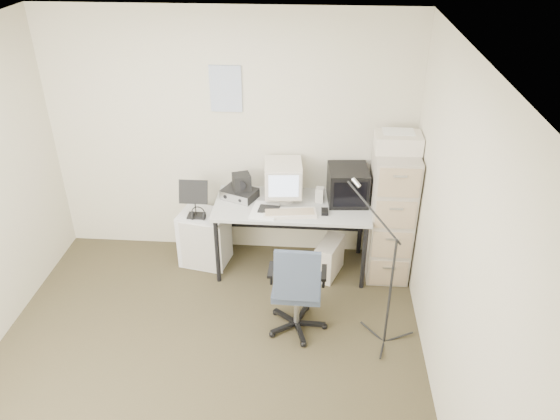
# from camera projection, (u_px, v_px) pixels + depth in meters

# --- Properties ---
(floor) EXTENTS (3.60, 3.60, 0.01)m
(floor) POSITION_uv_depth(u_px,v_px,m) (204.00, 368.00, 4.42)
(floor) COLOR #423E28
(floor) RESTS_ON ground
(ceiling) EXTENTS (3.60, 3.60, 0.01)m
(ceiling) POSITION_uv_depth(u_px,v_px,m) (173.00, 57.00, 3.16)
(ceiling) COLOR white
(ceiling) RESTS_ON ground
(wall_back) EXTENTS (3.60, 0.02, 2.50)m
(wall_back) POSITION_uv_depth(u_px,v_px,m) (231.00, 138.00, 5.34)
(wall_back) COLOR beige
(wall_back) RESTS_ON ground
(wall_right) EXTENTS (0.02, 3.60, 2.50)m
(wall_right) POSITION_uv_depth(u_px,v_px,m) (454.00, 249.00, 3.67)
(wall_right) COLOR beige
(wall_right) RESTS_ON ground
(wall_calendar) EXTENTS (0.30, 0.02, 0.44)m
(wall_calendar) POSITION_uv_depth(u_px,v_px,m) (226.00, 89.00, 5.08)
(wall_calendar) COLOR white
(wall_calendar) RESTS_ON wall_back
(filing_cabinet) EXTENTS (0.40, 0.60, 1.30)m
(filing_cabinet) POSITION_uv_depth(u_px,v_px,m) (390.00, 214.00, 5.27)
(filing_cabinet) COLOR #A09988
(filing_cabinet) RESTS_ON floor
(printer) EXTENTS (0.42, 0.29, 0.16)m
(printer) POSITION_uv_depth(u_px,v_px,m) (398.00, 142.00, 4.92)
(printer) COLOR silver
(printer) RESTS_ON filing_cabinet
(desk) EXTENTS (1.50, 0.70, 0.73)m
(desk) POSITION_uv_depth(u_px,v_px,m) (292.00, 236.00, 5.44)
(desk) COLOR #BCBCBC
(desk) RESTS_ON floor
(crt_monitor) EXTENTS (0.38, 0.40, 0.39)m
(crt_monitor) POSITION_uv_depth(u_px,v_px,m) (283.00, 181.00, 5.26)
(crt_monitor) COLOR silver
(crt_monitor) RESTS_ON desk
(crt_tv) EXTENTS (0.40, 0.42, 0.34)m
(crt_tv) POSITION_uv_depth(u_px,v_px,m) (348.00, 185.00, 5.24)
(crt_tv) COLOR black
(crt_tv) RESTS_ON desk
(desk_speaker) EXTENTS (0.09, 0.09, 0.15)m
(desk_speaker) POSITION_uv_depth(u_px,v_px,m) (320.00, 195.00, 5.27)
(desk_speaker) COLOR beige
(desk_speaker) RESTS_ON desk
(keyboard) EXTENTS (0.51, 0.24, 0.03)m
(keyboard) POSITION_uv_depth(u_px,v_px,m) (290.00, 213.00, 5.08)
(keyboard) COLOR silver
(keyboard) RESTS_ON desk
(mouse) EXTENTS (0.07, 0.11, 0.03)m
(mouse) POSITION_uv_depth(u_px,v_px,m) (325.00, 212.00, 5.11)
(mouse) COLOR black
(mouse) RESTS_ON desk
(radio_receiver) EXTENTS (0.39, 0.34, 0.09)m
(radio_receiver) POSITION_uv_depth(u_px,v_px,m) (240.00, 194.00, 5.35)
(radio_receiver) COLOR black
(radio_receiver) RESTS_ON desk
(radio_speaker) EXTENTS (0.21, 0.20, 0.16)m
(radio_speaker) POSITION_uv_depth(u_px,v_px,m) (242.00, 182.00, 5.29)
(radio_speaker) COLOR black
(radio_speaker) RESTS_ON radio_receiver
(papers) EXTENTS (0.27, 0.35, 0.02)m
(papers) POSITION_uv_depth(u_px,v_px,m) (265.00, 210.00, 5.14)
(papers) COLOR white
(papers) RESTS_ON desk
(pc_tower) EXTENTS (0.31, 0.44, 0.37)m
(pc_tower) POSITION_uv_depth(u_px,v_px,m) (329.00, 258.00, 5.42)
(pc_tower) COLOR silver
(pc_tower) RESTS_ON floor
(office_chair) EXTENTS (0.54, 0.54, 0.92)m
(office_chair) POSITION_uv_depth(u_px,v_px,m) (297.00, 286.00, 4.60)
(office_chair) COLOR #3B4556
(office_chair) RESTS_ON floor
(side_cart) EXTENTS (0.52, 0.45, 0.57)m
(side_cart) POSITION_uv_depth(u_px,v_px,m) (205.00, 238.00, 5.56)
(side_cart) COLOR silver
(side_cart) RESTS_ON floor
(music_stand) EXTENTS (0.31, 0.22, 0.41)m
(music_stand) POSITION_uv_depth(u_px,v_px,m) (195.00, 198.00, 5.28)
(music_stand) COLOR black
(music_stand) RESTS_ON side_cart
(headphones) EXTENTS (0.18, 0.18, 0.03)m
(headphones) POSITION_uv_depth(u_px,v_px,m) (198.00, 215.00, 5.31)
(headphones) COLOR black
(headphones) RESTS_ON side_cart
(mic_stand) EXTENTS (0.03, 0.03, 1.36)m
(mic_stand) POSITION_uv_depth(u_px,v_px,m) (392.00, 277.00, 4.34)
(mic_stand) COLOR black
(mic_stand) RESTS_ON floor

